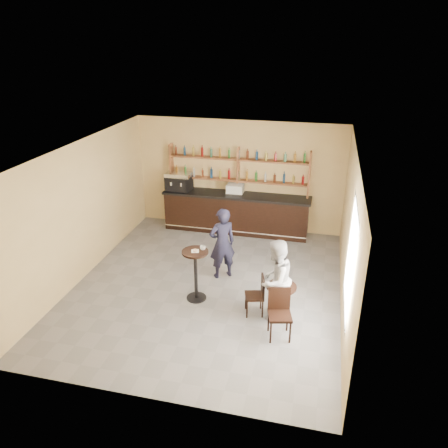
% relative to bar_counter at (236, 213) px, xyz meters
% --- Properties ---
extents(floor, '(7.00, 7.00, 0.00)m').
position_rel_bar_counter_xyz_m(floor, '(-0.00, -3.15, -0.58)').
color(floor, slate).
rests_on(floor, ground).
extents(ceiling, '(7.00, 7.00, 0.00)m').
position_rel_bar_counter_xyz_m(ceiling, '(-0.00, -3.15, 2.62)').
color(ceiling, white).
rests_on(ceiling, wall_back).
extents(wall_back, '(7.00, 0.00, 7.00)m').
position_rel_bar_counter_xyz_m(wall_back, '(-0.00, 0.35, 1.02)').
color(wall_back, '#DBBB7C').
rests_on(wall_back, floor).
extents(wall_front, '(7.00, 0.00, 7.00)m').
position_rel_bar_counter_xyz_m(wall_front, '(-0.00, -6.65, 1.02)').
color(wall_front, '#DBBB7C').
rests_on(wall_front, floor).
extents(wall_left, '(0.00, 7.00, 7.00)m').
position_rel_bar_counter_xyz_m(wall_left, '(-3.00, -3.15, 1.02)').
color(wall_left, '#DBBB7C').
rests_on(wall_left, floor).
extents(wall_right, '(0.00, 7.00, 7.00)m').
position_rel_bar_counter_xyz_m(wall_right, '(3.00, -3.15, 1.02)').
color(wall_right, '#DBBB7C').
rests_on(wall_right, floor).
extents(window_pane, '(0.00, 2.00, 2.00)m').
position_rel_bar_counter_xyz_m(window_pane, '(2.99, -4.35, 1.12)').
color(window_pane, white).
rests_on(window_pane, wall_right).
extents(window_frame, '(0.04, 1.70, 2.10)m').
position_rel_bar_counter_xyz_m(window_frame, '(2.99, -4.35, 1.12)').
color(window_frame, black).
rests_on(window_frame, wall_right).
extents(shelf_unit, '(4.00, 0.26, 1.40)m').
position_rel_bar_counter_xyz_m(shelf_unit, '(-0.00, 0.22, 1.23)').
color(shelf_unit, brown).
rests_on(shelf_unit, wall_back).
extents(liquor_bottles, '(3.68, 0.10, 1.00)m').
position_rel_bar_counter_xyz_m(liquor_bottles, '(-0.00, 0.22, 1.40)').
color(liquor_bottles, '#8C5919').
rests_on(liquor_bottles, shelf_unit).
extents(bar_counter, '(4.26, 0.83, 1.15)m').
position_rel_bar_counter_xyz_m(bar_counter, '(0.00, 0.00, 0.00)').
color(bar_counter, black).
rests_on(bar_counter, floor).
extents(espresso_machine, '(0.79, 0.57, 0.52)m').
position_rel_bar_counter_xyz_m(espresso_machine, '(-1.72, 0.00, 0.83)').
color(espresso_machine, black).
rests_on(espresso_machine, bar_counter).
extents(pastry_case, '(0.50, 0.41, 0.29)m').
position_rel_bar_counter_xyz_m(pastry_case, '(-0.03, 0.00, 0.72)').
color(pastry_case, silver).
rests_on(pastry_case, bar_counter).
extents(pedestal_table, '(0.70, 0.70, 1.17)m').
position_rel_bar_counter_xyz_m(pedestal_table, '(-0.11, -3.71, 0.01)').
color(pedestal_table, black).
rests_on(pedestal_table, floor).
extents(napkin, '(0.19, 0.19, 0.00)m').
position_rel_bar_counter_xyz_m(napkin, '(-0.11, -3.71, 0.60)').
color(napkin, white).
rests_on(napkin, pedestal_table).
extents(donut, '(0.14, 0.14, 0.04)m').
position_rel_bar_counter_xyz_m(donut, '(-0.10, -3.72, 0.62)').
color(donut, '#CC864A').
rests_on(donut, napkin).
extents(cup_pedestal, '(0.14, 0.14, 0.09)m').
position_rel_bar_counter_xyz_m(cup_pedestal, '(0.03, -3.61, 0.64)').
color(cup_pedestal, white).
rests_on(cup_pedestal, pedestal_table).
extents(man_main, '(0.76, 0.71, 1.75)m').
position_rel_bar_counter_xyz_m(man_main, '(0.22, -2.63, 0.30)').
color(man_main, black).
rests_on(man_main, floor).
extents(cafe_table, '(0.71, 0.71, 0.77)m').
position_rel_bar_counter_xyz_m(cafe_table, '(1.77, -4.01, -0.19)').
color(cafe_table, black).
rests_on(cafe_table, floor).
extents(cup_cafe, '(0.12, 0.12, 0.09)m').
position_rel_bar_counter_xyz_m(cup_cafe, '(1.82, -4.01, 0.24)').
color(cup_cafe, white).
rests_on(cup_cafe, cafe_table).
extents(chair_west, '(0.46, 0.46, 0.87)m').
position_rel_bar_counter_xyz_m(chair_west, '(1.22, -3.96, -0.14)').
color(chair_west, black).
rests_on(chair_west, floor).
extents(chair_south, '(0.52, 0.52, 0.99)m').
position_rel_bar_counter_xyz_m(chair_south, '(1.82, -4.61, -0.08)').
color(chair_south, black).
rests_on(chair_south, floor).
extents(patron_second, '(0.95, 1.03, 1.72)m').
position_rel_bar_counter_xyz_m(patron_second, '(1.64, -3.95, 0.28)').
color(patron_second, '#AAA9AF').
rests_on(patron_second, floor).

